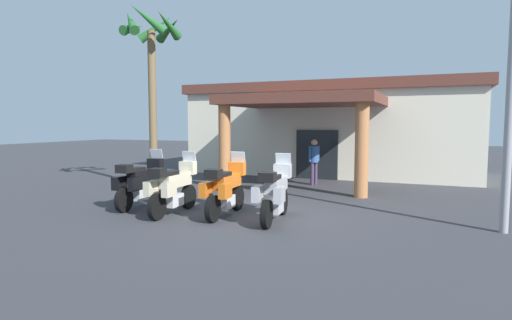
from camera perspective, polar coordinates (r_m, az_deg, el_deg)
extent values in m
plane|color=#38383D|center=(11.12, -0.50, -7.33)|extent=(80.00, 80.00, 0.00)
cube|color=silver|center=(20.49, 10.17, 3.56)|extent=(13.02, 5.45, 3.77)
cube|color=#1E2328|center=(18.01, 8.29, 0.73)|extent=(1.80, 0.15, 2.10)
cube|color=brown|center=(16.00, 6.49, 8.03)|extent=(5.85, 4.41, 0.35)
cylinder|color=#B27042|center=(15.32, -4.31, 1.81)|extent=(0.44, 0.44, 3.05)
cylinder|color=#B27042|center=(13.78, 14.22, 1.32)|extent=(0.44, 0.44, 3.05)
cube|color=brown|center=(20.55, 10.26, 9.44)|extent=(13.44, 5.86, 0.44)
cylinder|color=black|center=(13.02, -13.45, -4.17)|extent=(0.16, 0.66, 0.66)
cylinder|color=black|center=(11.77, -17.58, -5.24)|extent=(0.16, 0.66, 0.66)
cube|color=silver|center=(12.36, -15.48, -4.52)|extent=(0.34, 0.57, 0.32)
cube|color=black|center=(12.41, -15.14, -2.09)|extent=(0.33, 1.16, 0.34)
cube|color=black|center=(12.10, -16.11, -1.24)|extent=(0.30, 0.61, 0.10)
cube|color=black|center=(12.90, -13.58, -0.59)|extent=(0.45, 0.25, 0.36)
cube|color=#B2BCC6|center=(12.94, -13.41, 0.68)|extent=(0.40, 0.13, 0.36)
cube|color=black|center=(11.98, -18.19, -3.00)|extent=(0.19, 0.45, 0.36)
cube|color=black|center=(11.67, -16.17, -3.15)|extent=(0.19, 0.45, 0.36)
cube|color=black|center=(11.69, -17.54, -1.15)|extent=(0.37, 0.33, 0.22)
cylinder|color=black|center=(11.90, -9.18, -4.96)|extent=(0.15, 0.66, 0.66)
cylinder|color=black|center=(10.61, -13.37, -6.25)|extent=(0.15, 0.66, 0.66)
cube|color=silver|center=(11.22, -11.22, -5.39)|extent=(0.33, 0.56, 0.32)
cube|color=beige|center=(11.26, -10.86, -2.71)|extent=(0.31, 1.15, 0.34)
cube|color=black|center=(10.94, -11.84, -1.80)|extent=(0.29, 0.60, 0.10)
cube|color=beige|center=(11.77, -9.28, -1.04)|extent=(0.44, 0.24, 0.36)
cube|color=#B2BCC6|center=(11.81, -9.10, 0.35)|extent=(0.40, 0.12, 0.36)
cube|color=beige|center=(10.80, -14.12, -3.75)|extent=(0.18, 0.44, 0.36)
cube|color=beige|center=(10.52, -11.79, -3.94)|extent=(0.18, 0.44, 0.36)
cube|color=black|center=(10.52, -13.31, -1.71)|extent=(0.36, 0.32, 0.22)
cylinder|color=black|center=(11.55, -2.55, -5.20)|extent=(0.16, 0.66, 0.66)
cylinder|color=black|center=(10.16, -5.90, -6.63)|extent=(0.16, 0.66, 0.66)
cube|color=silver|center=(10.82, -4.17, -5.69)|extent=(0.33, 0.57, 0.32)
cube|color=orange|center=(10.87, -3.87, -2.91)|extent=(0.33, 1.16, 0.34)
cube|color=black|center=(10.53, -4.64, -1.97)|extent=(0.30, 0.61, 0.10)
cube|color=orange|center=(11.42, -2.61, -1.16)|extent=(0.45, 0.25, 0.36)
cube|color=#B2BCC6|center=(11.46, -2.46, 0.27)|extent=(0.40, 0.13, 0.36)
cube|color=orange|center=(10.33, -6.87, -4.03)|extent=(0.19, 0.44, 0.36)
cube|color=orange|center=(10.11, -4.22, -4.20)|extent=(0.19, 0.44, 0.36)
cube|color=black|center=(10.07, -5.82, -1.90)|extent=(0.37, 0.33, 0.22)
cylinder|color=black|center=(10.99, 3.64, -5.73)|extent=(0.19, 0.67, 0.66)
cylinder|color=black|center=(9.52, 1.45, -7.40)|extent=(0.19, 0.67, 0.66)
cube|color=silver|center=(10.22, 2.59, -6.32)|extent=(0.36, 0.58, 0.32)
cube|color=#B2B2B7|center=(10.28, 2.81, -3.37)|extent=(0.38, 1.17, 0.34)
cube|color=black|center=(9.91, 2.32, -2.39)|extent=(0.32, 0.62, 0.10)
cube|color=#B2B2B7|center=(10.85, 3.64, -1.49)|extent=(0.46, 0.27, 0.36)
cube|color=#B2BCC6|center=(10.90, 3.75, 0.02)|extent=(0.41, 0.15, 0.36)
cube|color=#B2B2B7|center=(9.65, 0.21, -4.63)|extent=(0.21, 0.45, 0.36)
cube|color=#B2B2B7|center=(9.51, 3.22, -4.78)|extent=(0.21, 0.45, 0.36)
cube|color=black|center=(9.42, 1.55, -2.35)|extent=(0.38, 0.35, 0.22)
cylinder|color=#3F334C|center=(16.38, 8.13, -1.83)|extent=(0.14, 0.14, 0.88)
cylinder|color=#3F334C|center=(16.26, 7.67, -1.88)|extent=(0.14, 0.14, 0.88)
cylinder|color=#335999|center=(16.25, 7.93, 0.77)|extent=(0.32, 0.32, 0.62)
cylinder|color=#335999|center=(16.40, 8.49, 0.91)|extent=(0.09, 0.09, 0.59)
cylinder|color=#335999|center=(16.10, 7.37, 0.85)|extent=(0.09, 0.09, 0.59)
sphere|color=tan|center=(16.22, 7.95, 2.39)|extent=(0.24, 0.24, 0.24)
cylinder|color=brown|center=(15.95, -13.90, 6.60)|extent=(0.29, 0.29, 5.72)
cone|color=#236028|center=(15.95, -11.89, 17.67)|extent=(0.40, 1.46, 0.92)
cone|color=#236028|center=(16.65, -11.84, 17.02)|extent=(1.47, 1.00, 0.83)
cone|color=#236028|center=(17.02, -13.55, 17.06)|extent=(1.41, 0.85, 1.12)
cone|color=#236028|center=(16.65, -16.41, 16.89)|extent=(0.55, 1.50, 0.80)
cone|color=#236028|center=(16.18, -16.72, 17.64)|extent=(1.27, 1.17, 1.13)
cone|color=#236028|center=(15.65, -14.51, 18.18)|extent=(1.36, 0.95, 1.16)
cylinder|color=#99999E|center=(10.45, 31.34, 6.17)|extent=(0.18, 0.18, 5.44)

